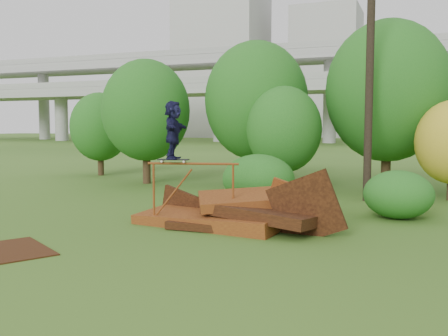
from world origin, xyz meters
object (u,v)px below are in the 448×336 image
at_px(utility_pole, 370,56).
at_px(scrap_pile, 235,213).
at_px(skater, 173,130).
at_px(flat_plate, 10,250).

bearing_deg(utility_pole, scrap_pile, -116.36).
bearing_deg(skater, utility_pole, -48.19).
height_order(flat_plate, utility_pole, utility_pole).
bearing_deg(utility_pole, flat_plate, -122.18).
bearing_deg(flat_plate, scrap_pile, 51.17).
xyz_separation_m(scrap_pile, utility_pole, (2.89, 5.84, 4.80)).
height_order(scrap_pile, utility_pole, utility_pole).
bearing_deg(scrap_pile, skater, -156.02).
distance_m(skater, utility_pole, 8.27).
relative_size(skater, utility_pole, 0.15).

